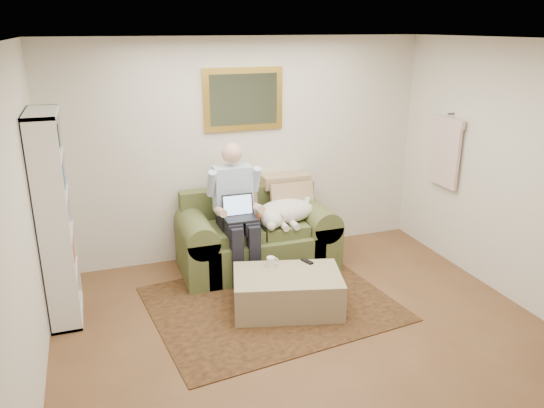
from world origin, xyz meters
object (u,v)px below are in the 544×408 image
seated_man (238,213)px  sofa (257,242)px  laptop (239,212)px  ottoman (287,292)px  coffee_mug (271,262)px  sleeping_dog (285,211)px  bookshelf (55,218)px

seated_man → sofa: bearing=31.5°
laptop → ottoman: (0.25, -0.83, -0.59)m
seated_man → ottoman: 1.09m
seated_man → laptop: 0.08m
ottoman → sofa: bearing=89.1°
coffee_mug → ottoman: bearing=-67.8°
sofa → sleeping_dog: 0.50m
seated_man → ottoman: size_ratio=1.42×
ottoman → coffee_mug: (-0.09, 0.23, 0.24)m
sofa → seated_man: bearing=-148.5°
sofa → laptop: bearing=-139.0°
laptop → ottoman: bearing=-73.2°
laptop → bookshelf: 1.86m
laptop → seated_man: bearing=90.0°
seated_man → coffee_mug: bearing=-76.8°
laptop → bookshelf: bookshelf is taller
seated_man → ottoman: bearing=-74.4°
sofa → ottoman: 1.07m
laptop → sleeping_dog: laptop is taller
coffee_mug → sofa: bearing=82.4°
sofa → coffee_mug: size_ratio=17.80×
bookshelf → ottoman: bearing=-17.2°
seated_man → bookshelf: size_ratio=0.75×
sofa → seated_man: (-0.27, -0.16, 0.44)m
ottoman → coffee_mug: size_ratio=10.54×
sleeping_dog → coffee_mug: sleeping_dog is taller
laptop → bookshelf: bearing=-174.3°
coffee_mug → laptop: bearing=104.7°
seated_man → bookshelf: (-1.83, -0.25, 0.25)m
seated_man → coffee_mug: (0.16, -0.67, -0.32)m
sofa → coffee_mug: bearing=-97.6°
sofa → bookshelf: bearing=-168.8°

